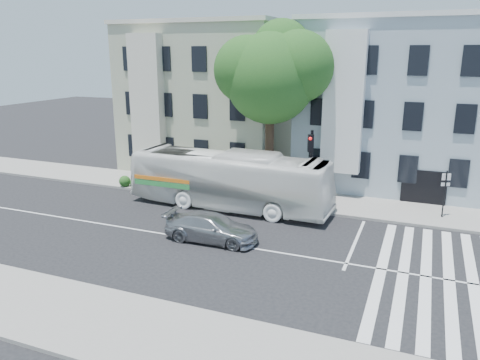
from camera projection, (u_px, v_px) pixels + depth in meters
The scene contains 11 objects.
ground at pixel (214, 242), 23.09m from camera, with size 120.00×120.00×0.00m, color black.
sidewalk_far at pixel (266, 196), 30.23m from camera, with size 80.00×4.00×0.15m, color gray.
sidewalk_near at pixel (114, 326), 15.92m from camera, with size 80.00×4.00×0.15m, color gray.
building_left at pixel (213, 98), 37.57m from camera, with size 12.00×10.00×11.00m, color #A7AE92.
building_right at pixel (395, 105), 32.53m from camera, with size 12.00×10.00×11.00m, color #9AADB8.
street_tree at pixel (273, 73), 28.81m from camera, with size 7.30×5.90×11.10m.
bus at pixel (229, 180), 27.79m from camera, with size 12.34×2.89×3.44m, color white.
sedan at pixel (212, 227), 23.13m from camera, with size 4.72×1.92×1.37m, color #A1A3A8.
hedge at pixel (179, 188), 30.55m from camera, with size 8.50×0.84×0.70m, color #226420, non-canonical shape.
traffic_signal at pixel (311, 160), 26.60m from camera, with size 0.48×0.55×4.82m.
far_sign_pole at pixel (445, 188), 25.75m from camera, with size 0.46×0.24×2.68m.
Camera 1 is at (9.22, -19.41, 9.08)m, focal length 35.00 mm.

